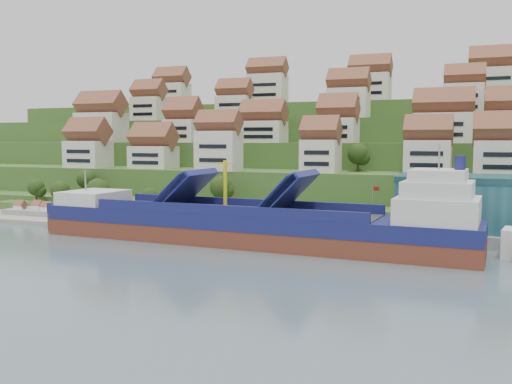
% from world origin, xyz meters
% --- Properties ---
extents(ground, '(300.00, 300.00, 0.00)m').
position_xyz_m(ground, '(0.00, 0.00, 0.00)').
color(ground, slate).
rests_on(ground, ground).
extents(quay, '(180.00, 14.00, 2.20)m').
position_xyz_m(quay, '(20.00, 15.00, 1.10)').
color(quay, gray).
rests_on(quay, ground).
extents(pebble_beach, '(45.00, 20.00, 1.00)m').
position_xyz_m(pebble_beach, '(-58.00, 12.00, 0.50)').
color(pebble_beach, gray).
rests_on(pebble_beach, ground).
extents(hillside, '(260.00, 128.00, 31.00)m').
position_xyz_m(hillside, '(0.00, 103.55, 10.66)').
color(hillside, '#2D4C1E').
rests_on(hillside, ground).
extents(hillside_village, '(157.64, 63.58, 29.79)m').
position_xyz_m(hillside_village, '(0.83, 61.02, 24.55)').
color(hillside_village, beige).
rests_on(hillside_village, ground).
extents(hillside_trees, '(140.29, 62.22, 28.14)m').
position_xyz_m(hillside_trees, '(-10.82, 42.36, 15.53)').
color(hillside_trees, '#264015').
rests_on(hillside_trees, ground).
extents(flagpole, '(1.28, 0.16, 8.00)m').
position_xyz_m(flagpole, '(18.11, 10.00, 6.88)').
color(flagpole, gray).
rests_on(flagpole, quay).
extents(beach_huts, '(14.40, 3.70, 2.20)m').
position_xyz_m(beach_huts, '(-60.00, 10.75, 2.10)').
color(beach_huts, white).
rests_on(beach_huts, pebble_beach).
extents(cargo_ship, '(81.48, 15.98, 18.01)m').
position_xyz_m(cargo_ship, '(-0.57, -1.37, 3.40)').
color(cargo_ship, brown).
rests_on(cargo_ship, ground).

